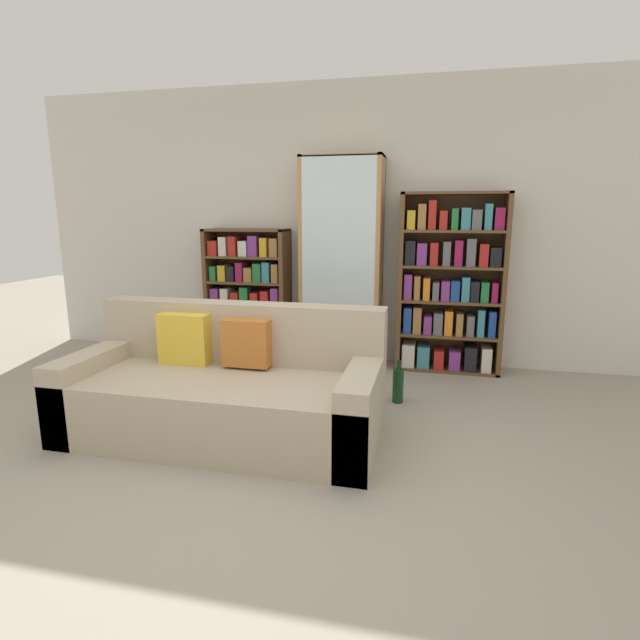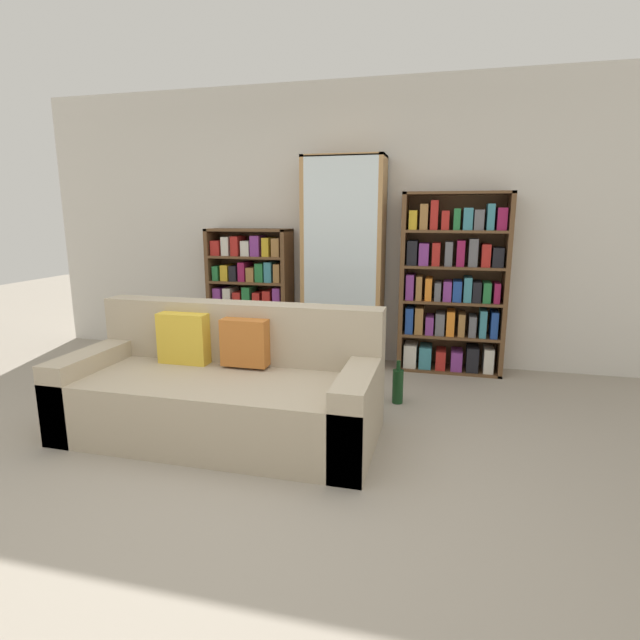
{
  "view_description": "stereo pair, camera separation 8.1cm",
  "coord_description": "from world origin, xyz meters",
  "px_view_note": "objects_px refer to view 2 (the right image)",
  "views": [
    {
      "loc": [
        0.95,
        -2.28,
        1.47
      ],
      "look_at": [
        0.06,
        1.53,
        0.63
      ],
      "focal_mm": 28.0,
      "sensor_mm": 36.0,
      "label": 1
    },
    {
      "loc": [
        1.02,
        -2.26,
        1.47
      ],
      "look_at": [
        0.06,
        1.53,
        0.63
      ],
      "focal_mm": 28.0,
      "sensor_mm": 36.0,
      "label": 2
    }
  ],
  "objects_px": {
    "couch": "(223,391)",
    "bookshelf_right": "(452,287)",
    "display_cabinet": "(344,264)",
    "wine_bottle": "(398,386)",
    "bookshelf_left": "(251,294)"
  },
  "relations": [
    {
      "from": "couch",
      "to": "bookshelf_right",
      "type": "bearing_deg",
      "value": 50.49
    },
    {
      "from": "display_cabinet",
      "to": "bookshelf_right",
      "type": "relative_size",
      "value": 1.2
    },
    {
      "from": "display_cabinet",
      "to": "wine_bottle",
      "type": "height_order",
      "value": "display_cabinet"
    },
    {
      "from": "bookshelf_right",
      "to": "wine_bottle",
      "type": "xyz_separation_m",
      "value": [
        -0.38,
        -0.97,
        -0.66
      ]
    },
    {
      "from": "bookshelf_left",
      "to": "wine_bottle",
      "type": "relative_size",
      "value": 3.81
    },
    {
      "from": "bookshelf_right",
      "to": "bookshelf_left",
      "type": "bearing_deg",
      "value": -179.98
    },
    {
      "from": "bookshelf_left",
      "to": "display_cabinet",
      "type": "height_order",
      "value": "display_cabinet"
    },
    {
      "from": "bookshelf_left",
      "to": "wine_bottle",
      "type": "distance_m",
      "value": 1.95
    },
    {
      "from": "couch",
      "to": "display_cabinet",
      "type": "bearing_deg",
      "value": 75.58
    },
    {
      "from": "bookshelf_right",
      "to": "wine_bottle",
      "type": "bearing_deg",
      "value": -111.41
    },
    {
      "from": "bookshelf_left",
      "to": "bookshelf_right",
      "type": "height_order",
      "value": "bookshelf_right"
    },
    {
      "from": "bookshelf_left",
      "to": "display_cabinet",
      "type": "distance_m",
      "value": 1.03
    },
    {
      "from": "couch",
      "to": "wine_bottle",
      "type": "xyz_separation_m",
      "value": [
        1.1,
        0.82,
        -0.15
      ]
    },
    {
      "from": "bookshelf_left",
      "to": "bookshelf_right",
      "type": "xyz_separation_m",
      "value": [
        2.0,
        0.0,
        0.15
      ]
    },
    {
      "from": "couch",
      "to": "bookshelf_left",
      "type": "height_order",
      "value": "bookshelf_left"
    }
  ]
}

